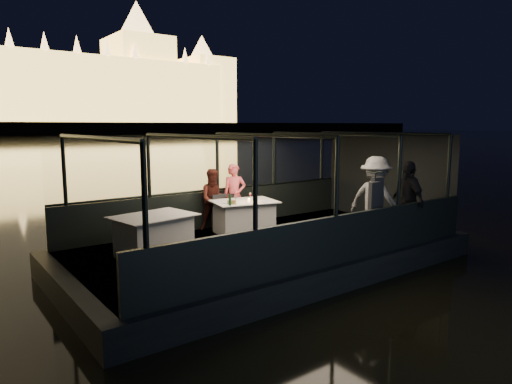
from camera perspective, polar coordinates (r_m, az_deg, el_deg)
boat_hull at (r=10.08m, az=1.37°, el=-9.02°), size 8.60×4.40×1.00m
boat_deck at (r=9.95m, az=1.38°, el=-6.38°), size 8.00×4.00×0.04m
gunwale_port at (r=11.45m, az=-4.79°, el=-2.04°), size 8.00×0.08×0.90m
gunwale_starboard at (r=8.40m, az=9.88°, el=-5.97°), size 8.00×0.08×0.90m
cabin_glass_port at (r=11.30m, az=-4.86°, el=3.71°), size 8.00×0.02×1.40m
cabin_glass_starboard at (r=8.19m, az=10.08°, el=1.85°), size 8.00×0.02×1.40m
cabin_roof_glass at (r=9.62m, az=1.43°, el=7.10°), size 8.00×4.00×0.02m
end_wall_fore at (r=7.93m, az=-22.00°, el=-2.12°), size 0.02×4.00×2.30m
end_wall_aft at (r=12.57m, az=15.93°, el=1.82°), size 0.02×4.00×2.30m
canopy_ribs at (r=9.72m, az=1.41°, el=0.31°), size 8.00×4.00×2.30m
dining_table_central at (r=10.67m, az=-1.50°, el=-3.14°), size 1.64×1.33×0.77m
dining_table_aft at (r=9.09m, az=-12.61°, el=-5.37°), size 1.66×1.32×0.79m
chair_port_left at (r=10.86m, az=-4.12°, el=-2.60°), size 0.44×0.44×0.86m
chair_port_right at (r=11.11m, az=-2.45°, el=-2.34°), size 0.41×0.41×0.84m
coat_stand at (r=9.48m, az=14.56°, el=-1.69°), size 0.46×0.38×1.63m
person_woman_coral at (r=11.31m, az=-2.71°, el=-0.61°), size 0.67×0.57×1.57m
person_man_maroon at (r=10.99m, az=-5.25°, el=-0.89°), size 0.85×0.75×1.48m
passenger_stripe at (r=10.15m, az=14.70°, el=-1.33°), size 0.90×1.31×1.86m
passenger_dark at (r=10.51m, az=18.40°, el=-1.16°), size 0.76×1.12×1.75m
wine_bottle at (r=9.99m, az=-3.29°, el=-0.85°), size 0.07×0.07×0.28m
bread_basket at (r=10.20m, az=-3.07°, el=-1.28°), size 0.25×0.25×0.08m
amber_candle at (r=10.46m, az=-0.90°, el=-1.02°), size 0.06×0.06×0.08m
plate_near at (r=10.49m, az=0.75°, el=-1.17°), size 0.34×0.34×0.02m
plate_far at (r=10.34m, az=-3.66°, el=-1.33°), size 0.33×0.33×0.02m
wine_glass_white at (r=10.08m, az=-2.59°, el=-1.08°), size 0.09×0.09×0.20m
wine_glass_red at (r=10.64m, az=-0.73°, el=-0.57°), size 0.08×0.08×0.18m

